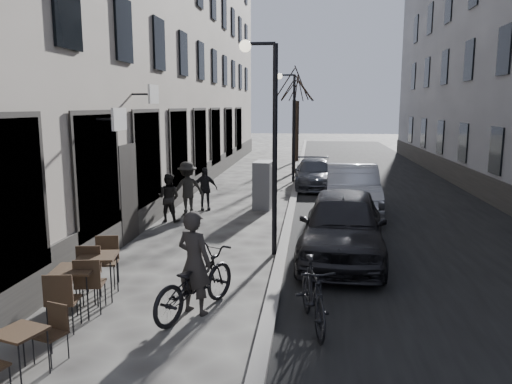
% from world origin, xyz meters
% --- Properties ---
extents(road, '(7.30, 60.00, 0.00)m').
position_xyz_m(road, '(3.85, 16.00, 0.00)').
color(road, black).
rests_on(road, ground).
extents(kerb, '(0.25, 60.00, 0.12)m').
position_xyz_m(kerb, '(0.20, 16.00, 0.06)').
color(kerb, slate).
rests_on(kerb, ground).
extents(building_left, '(4.00, 35.00, 16.00)m').
position_xyz_m(building_left, '(-6.00, 16.50, 8.00)').
color(building_left, gray).
rests_on(building_left, ground).
extents(streetlamp_near, '(0.90, 0.28, 5.09)m').
position_xyz_m(streetlamp_near, '(-0.17, 6.00, 3.16)').
color(streetlamp_near, black).
rests_on(streetlamp_near, ground).
extents(streetlamp_far, '(0.90, 0.28, 5.09)m').
position_xyz_m(streetlamp_far, '(-0.17, 18.00, 3.16)').
color(streetlamp_far, black).
rests_on(streetlamp_far, ground).
extents(tree_near, '(2.40, 2.40, 5.70)m').
position_xyz_m(tree_near, '(-0.10, 21.00, 4.66)').
color(tree_near, black).
rests_on(tree_near, ground).
extents(tree_far, '(2.40, 2.40, 5.70)m').
position_xyz_m(tree_far, '(-0.10, 27.00, 4.66)').
color(tree_far, black).
rests_on(tree_far, ground).
extents(bistro_set_a, '(0.76, 1.41, 0.81)m').
position_xyz_m(bistro_set_a, '(-2.90, -0.02, 0.41)').
color(bistro_set_a, black).
rests_on(bistro_set_a, ground).
extents(bistro_set_b, '(0.78, 1.73, 0.99)m').
position_xyz_m(bistro_set_b, '(-3.16, 2.06, 0.51)').
color(bistro_set_b, black).
rests_on(bistro_set_b, ground).
extents(bistro_set_c, '(0.80, 1.73, 0.99)m').
position_xyz_m(bistro_set_c, '(-3.08, 2.84, 0.51)').
color(bistro_set_c, black).
rests_on(bistro_set_c, ground).
extents(utility_cabinet, '(0.71, 1.16, 1.67)m').
position_xyz_m(utility_cabinet, '(-0.80, 11.58, 0.83)').
color(utility_cabinet, slate).
rests_on(utility_cabinet, ground).
extents(bicycle, '(1.57, 2.25, 1.12)m').
position_xyz_m(bicycle, '(-1.11, 2.35, 0.56)').
color(bicycle, black).
rests_on(bicycle, ground).
extents(cyclist_rider, '(0.79, 0.68, 1.84)m').
position_xyz_m(cyclist_rider, '(-1.11, 2.35, 0.92)').
color(cyclist_rider, black).
rests_on(cyclist_rider, ground).
extents(pedestrian_near, '(0.82, 0.68, 1.52)m').
position_xyz_m(pedestrian_near, '(-3.56, 9.15, 0.76)').
color(pedestrian_near, black).
rests_on(pedestrian_near, ground).
extents(pedestrian_mid, '(1.33, 1.19, 1.78)m').
position_xyz_m(pedestrian_mid, '(-3.20, 10.12, 0.89)').
color(pedestrian_mid, black).
rests_on(pedestrian_mid, ground).
extents(pedestrian_far, '(0.95, 0.62, 1.50)m').
position_xyz_m(pedestrian_far, '(-2.81, 10.99, 0.75)').
color(pedestrian_far, black).
rests_on(pedestrian_far, ground).
extents(car_near, '(2.33, 4.95, 1.64)m').
position_xyz_m(car_near, '(1.63, 5.84, 0.82)').
color(car_near, black).
rests_on(car_near, ground).
extents(car_mid, '(1.82, 4.90, 1.60)m').
position_xyz_m(car_mid, '(2.25, 11.18, 0.80)').
color(car_mid, '#93959B').
rests_on(car_mid, ground).
extents(car_far, '(1.89, 4.33, 1.24)m').
position_xyz_m(car_far, '(1.00, 16.24, 0.62)').
color(car_far, '#3A3C44').
rests_on(car_far, ground).
extents(moped, '(0.87, 1.94, 1.13)m').
position_xyz_m(moped, '(0.94, 2.00, 0.56)').
color(moped, black).
rests_on(moped, ground).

